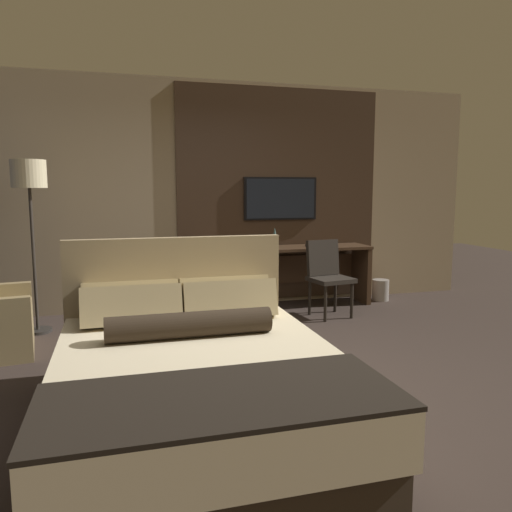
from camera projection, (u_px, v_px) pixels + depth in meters
name	position (u px, v px, depth m)	size (l,w,h in m)	color
ground_plane	(269.00, 378.00, 3.93)	(16.00, 16.00, 0.00)	#332823
wall_back_tv_panel	(219.00, 195.00, 6.26)	(7.20, 0.09, 2.80)	tan
bed	(196.00, 377.00, 3.12)	(1.70, 2.20, 1.10)	#33281E
desk	(285.00, 265.00, 6.32)	(2.15, 0.51, 0.76)	#422D1E
tv	(281.00, 199.00, 6.40)	(0.97, 0.04, 0.54)	black
desk_chair	(327.00, 271.00, 5.84)	(0.51, 0.51, 0.89)	#28231E
floor_lamp	(29.00, 188.00, 5.00)	(0.34, 0.34, 1.77)	#282623
vase_tall	(275.00, 237.00, 6.25)	(0.10, 0.10, 0.25)	#4C706B
book	(316.00, 245.00, 6.31)	(0.26, 0.21, 0.03)	#332D28
waste_bin	(380.00, 290.00, 6.67)	(0.22, 0.22, 0.28)	gray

